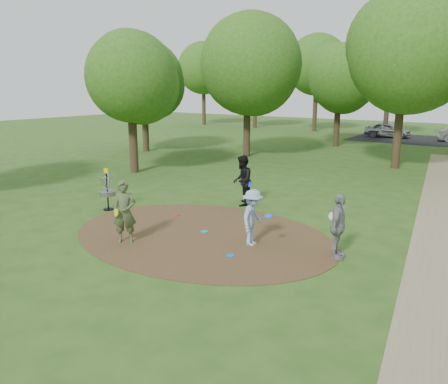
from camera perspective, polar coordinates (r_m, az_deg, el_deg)
The scene contains 13 objects.
ground at distance 13.30m, azimuth -2.94°, elevation -5.62°, with size 100.00×100.00×0.00m, color #2D5119.
dirt_clearing at distance 13.29m, azimuth -2.94°, elevation -5.58°, with size 8.40×8.40×0.02m, color #47301C.
parking_lot at distance 40.59m, azimuth 26.37°, elevation 5.99°, with size 14.00×8.00×0.01m, color black.
player_observer_with_disc at distance 12.69m, azimuth -12.85°, elevation -2.57°, with size 0.80×0.74×1.82m.
player_throwing_with_disc at distance 12.25m, azimuth 3.76°, elevation -3.36°, with size 1.02×1.13×1.61m.
player_walking_with_disc at distance 16.37m, azimuth 2.38°, elevation 1.51°, with size 1.03×1.13×1.90m.
player_waiting_with_disc at distance 11.66m, azimuth 14.67°, elevation -4.35°, with size 0.57×1.07×1.73m.
disc_ground_cyan at distance 13.50m, azimuth -2.59°, elevation -5.18°, with size 0.22×0.22×0.02m, color #1899C6.
disc_ground_blue at distance 11.64m, azimuth 0.82°, elevation -8.29°, with size 0.22×0.22×0.02m, color blue.
disc_ground_red at distance 15.28m, azimuth -6.28°, elevation -3.01°, with size 0.22×0.22×0.02m, color red.
car_left at distance 41.59m, azimuth 20.59°, elevation 7.59°, with size 1.55×3.86×1.32m, color #94959B.
disc_golf_basket at distance 16.28m, azimuth -15.03°, elevation 0.72°, with size 0.63×0.63×1.54m.
tree_ring at distance 19.96m, azimuth 18.50°, elevation 15.39°, with size 37.39×45.47×9.13m.
Camera 1 is at (7.65, -9.96, 4.36)m, focal length 35.00 mm.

